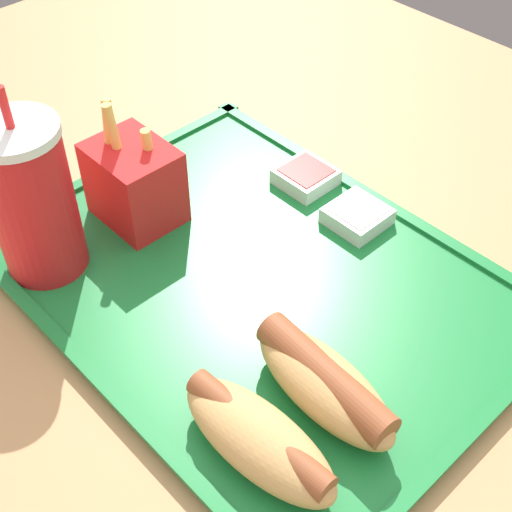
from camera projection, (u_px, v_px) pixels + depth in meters
dining_table at (256, 485)px, 0.89m from camera, size 1.30×1.08×0.73m
food_tray at (256, 284)px, 0.63m from camera, size 0.45×0.33×0.01m
soda_cup at (32, 200)px, 0.59m from camera, size 0.07×0.07×0.18m
hot_dog_far at (258, 438)px, 0.49m from camera, size 0.14×0.06×0.04m
hot_dog_near at (324, 383)px, 0.52m from camera, size 0.14×0.06×0.04m
fries_carton at (134, 182)px, 0.66m from camera, size 0.08×0.06×0.12m
sauce_cup_mayo at (357, 215)px, 0.67m from camera, size 0.05×0.05×0.02m
sauce_cup_ketchup at (306, 176)px, 0.72m from camera, size 0.05×0.05×0.02m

